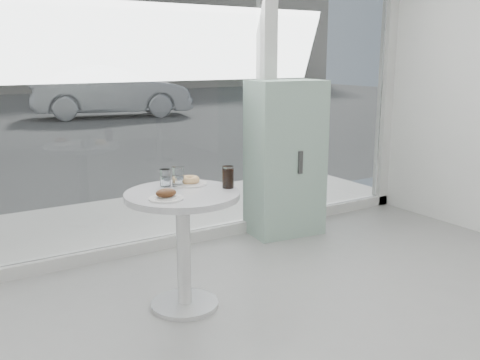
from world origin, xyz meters
TOP-DOWN VIEW (x-y plane):
  - storefront at (0.07, 3.00)m, footprint 5.00×0.14m
  - main_table at (-0.50, 1.90)m, footprint 0.72×0.72m
  - patio_deck at (0.00, 3.80)m, footprint 5.60×1.60m
  - mint_cabinet at (0.96, 2.78)m, footprint 0.69×0.50m
  - car_silver at (2.89, 13.09)m, footprint 4.33×2.23m
  - plate_fritter at (-0.65, 1.79)m, footprint 0.21×0.21m
  - plate_donut at (-0.37, 2.06)m, footprint 0.23×0.23m
  - water_tumbler_a at (-0.52, 2.10)m, footprint 0.07×0.07m
  - water_tumbler_b at (-0.45, 2.06)m, footprint 0.08×0.08m
  - cola_glass at (-0.20, 1.84)m, footprint 0.07×0.07m

SIDE VIEW (x-z plane):
  - patio_deck at x=0.00m, z-range 0.00..0.05m
  - main_table at x=-0.50m, z-range 0.17..0.94m
  - car_silver at x=2.89m, z-range 0.00..1.36m
  - mint_cabinet at x=0.96m, z-range 0.00..1.39m
  - plate_donut at x=-0.37m, z-range 0.76..0.82m
  - plate_fritter at x=-0.65m, z-range 0.76..0.83m
  - water_tumbler_a at x=-0.52m, z-range 0.76..0.88m
  - water_tumbler_b at x=-0.45m, z-range 0.76..0.89m
  - cola_glass at x=-0.20m, z-range 0.77..0.91m
  - storefront at x=0.07m, z-range 0.21..3.21m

